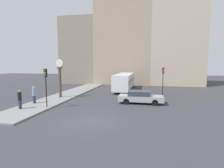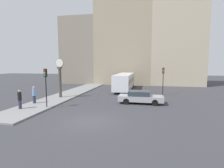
# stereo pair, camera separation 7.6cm
# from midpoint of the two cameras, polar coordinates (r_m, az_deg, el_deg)

# --- Properties ---
(ground_plane) EXTENTS (120.00, 120.00, 0.00)m
(ground_plane) POSITION_cam_midpoint_polar(r_m,az_deg,el_deg) (13.26, -7.01, -11.99)
(ground_plane) COLOR #38383D
(sidewalk_corner) EXTENTS (3.46, 26.14, 0.14)m
(sidewalk_corner) POSITION_cam_midpoint_polar(r_m,az_deg,el_deg) (25.67, -13.27, -2.97)
(sidewalk_corner) COLOR gray
(sidewalk_corner) RESTS_ON ground_plane
(building_row) EXTENTS (29.52, 5.00, 18.45)m
(building_row) POSITION_cam_midpoint_polar(r_m,az_deg,el_deg) (37.64, 6.47, 13.13)
(building_row) COLOR gray
(building_row) RESTS_ON ground_plane
(sedan_car) EXTENTS (4.73, 1.83, 1.35)m
(sedan_car) POSITION_cam_midpoint_polar(r_m,az_deg,el_deg) (19.06, 9.12, -4.22)
(sedan_car) COLOR #9E9EA3
(sedan_car) RESTS_ON ground_plane
(bus_distant) EXTENTS (2.38, 9.98, 2.65)m
(bus_distant) POSITION_cam_midpoint_polar(r_m,az_deg,el_deg) (28.55, 4.01, 1.06)
(bus_distant) COLOR silver
(bus_distant) RESTS_ON ground_plane
(traffic_light_near) EXTENTS (0.26, 0.24, 3.64)m
(traffic_light_near) POSITION_cam_midpoint_polar(r_m,az_deg,el_deg) (17.54, -20.93, 1.33)
(traffic_light_near) COLOR black
(traffic_light_near) RESTS_ON sidewalk_corner
(traffic_light_far) EXTENTS (0.26, 0.24, 3.74)m
(traffic_light_far) POSITION_cam_midpoint_polar(r_m,az_deg,el_deg) (24.18, 16.25, 2.61)
(traffic_light_far) COLOR black
(traffic_light_far) RESTS_ON ground_plane
(street_clock) EXTENTS (1.06, 0.46, 4.75)m
(street_clock) POSITION_cam_midpoint_polar(r_m,az_deg,el_deg) (22.38, -16.76, 1.73)
(street_clock) COLOR #4C473D
(street_clock) RESTS_ON sidewalk_corner
(pedestrian_blue_stripe) EXTENTS (0.35, 0.35, 1.78)m
(pedestrian_blue_stripe) POSITION_cam_midpoint_polar(r_m,az_deg,el_deg) (19.94, -24.20, -3.20)
(pedestrian_blue_stripe) COLOR #2D334C
(pedestrian_blue_stripe) RESTS_ON sidewalk_corner
(pedestrian_black_jacket) EXTENTS (0.33, 0.33, 1.73)m
(pedestrian_black_jacket) POSITION_cam_midpoint_polar(r_m,az_deg,el_deg) (18.01, -28.00, -4.46)
(pedestrian_black_jacket) COLOR #2D334C
(pedestrian_black_jacket) RESTS_ON sidewalk_corner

